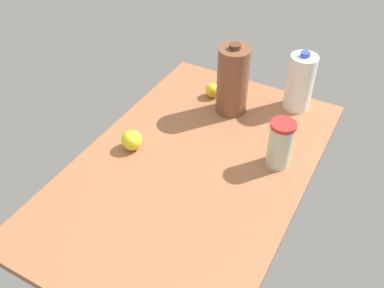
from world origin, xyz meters
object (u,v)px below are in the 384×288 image
(lemon_by_jug, at_px, (213,90))
(tumbler_cup, at_px, (280,144))
(milk_jug, at_px, (300,82))
(lemon_far_back, at_px, (132,140))
(chocolate_milk_jug, at_px, (233,80))

(lemon_by_jug, bearing_deg, tumbler_cup, 55.98)
(milk_jug, bearing_deg, tumbler_cup, 8.21)
(tumbler_cup, relative_size, milk_jug, 0.71)
(lemon_far_back, bearing_deg, milk_jug, 140.75)
(tumbler_cup, bearing_deg, lemon_far_back, -70.01)
(milk_jug, distance_m, lemon_far_back, 0.69)
(lemon_by_jug, bearing_deg, lemon_far_back, -13.81)
(chocolate_milk_jug, relative_size, lemon_far_back, 3.92)
(tumbler_cup, bearing_deg, lemon_by_jug, -124.02)
(milk_jug, xyz_separation_m, lemon_by_jug, (0.10, -0.33, -0.09))
(milk_jug, relative_size, lemon_by_jug, 4.07)
(milk_jug, height_order, lemon_by_jug, milk_jug)
(lemon_by_jug, bearing_deg, chocolate_milk_jug, 65.33)
(chocolate_milk_jug, bearing_deg, tumbler_cup, 52.82)
(chocolate_milk_jug, height_order, lemon_by_jug, chocolate_milk_jug)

